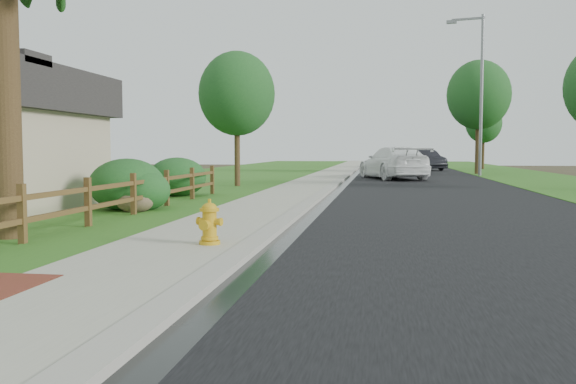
% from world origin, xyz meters
% --- Properties ---
extents(ground, '(120.00, 120.00, 0.00)m').
position_xyz_m(ground, '(0.00, 0.00, 0.00)').
color(ground, '#39321F').
extents(road, '(8.00, 90.00, 0.02)m').
position_xyz_m(road, '(4.60, 35.00, 0.01)').
color(road, black).
rests_on(road, ground).
extents(curb, '(0.40, 90.00, 0.12)m').
position_xyz_m(curb, '(0.40, 35.00, 0.06)').
color(curb, '#9A988C').
rests_on(curb, ground).
extents(wet_gutter, '(0.50, 90.00, 0.00)m').
position_xyz_m(wet_gutter, '(0.75, 35.00, 0.02)').
color(wet_gutter, black).
rests_on(wet_gutter, road).
extents(sidewalk, '(2.20, 90.00, 0.10)m').
position_xyz_m(sidewalk, '(-0.90, 35.00, 0.05)').
color(sidewalk, '#9D9A89').
rests_on(sidewalk, ground).
extents(grass_strip, '(1.60, 90.00, 0.06)m').
position_xyz_m(grass_strip, '(-2.80, 35.00, 0.03)').
color(grass_strip, '#285C1A').
rests_on(grass_strip, ground).
extents(lawn_near, '(9.00, 90.00, 0.04)m').
position_xyz_m(lawn_near, '(-8.00, 35.00, 0.02)').
color(lawn_near, '#285C1A').
rests_on(lawn_near, ground).
extents(verge_far, '(6.00, 90.00, 0.04)m').
position_xyz_m(verge_far, '(11.50, 35.00, 0.02)').
color(verge_far, '#285C1A').
rests_on(verge_far, ground).
extents(ranch_fence, '(0.12, 16.92, 1.10)m').
position_xyz_m(ranch_fence, '(-3.60, 6.40, 0.62)').
color(ranch_fence, '#4B2E19').
rests_on(ranch_fence, ground).
extents(fire_hydrant, '(0.50, 0.41, 0.76)m').
position_xyz_m(fire_hydrant, '(-0.29, 2.95, 0.45)').
color(fire_hydrant, gold).
rests_on(fire_hydrant, sidewalk).
extents(white_suv, '(4.41, 6.73, 1.81)m').
position_xyz_m(white_suv, '(3.22, 28.10, 0.93)').
color(white_suv, white).
rests_on(white_suv, road).
extents(dark_car_mid, '(2.33, 4.73, 1.55)m').
position_xyz_m(dark_car_mid, '(4.65, 36.03, 0.80)').
color(dark_car_mid, black).
rests_on(dark_car_mid, road).
extents(dark_car_far, '(3.30, 5.27, 1.64)m').
position_xyz_m(dark_car_far, '(6.02, 43.56, 0.84)').
color(dark_car_far, black).
rests_on(dark_car_far, road).
extents(streetlight, '(2.31, 0.70, 10.08)m').
position_xyz_m(streetlight, '(8.51, 33.02, 5.71)').
color(streetlight, slate).
rests_on(streetlight, ground).
extents(boulder, '(1.18, 0.97, 0.70)m').
position_xyz_m(boulder, '(-3.90, 8.39, 0.35)').
color(boulder, brown).
rests_on(boulder, ground).
extents(shrub_b, '(2.50, 2.50, 1.45)m').
position_xyz_m(shrub_b, '(-4.37, 8.98, 0.72)').
color(shrub_b, '#163F1B').
rests_on(shrub_b, ground).
extents(shrub_c, '(1.85, 1.85, 1.15)m').
position_xyz_m(shrub_c, '(-3.90, 8.82, 0.57)').
color(shrub_c, '#163F1B').
rests_on(shrub_c, ground).
extents(shrub_d, '(2.42, 2.42, 1.41)m').
position_xyz_m(shrub_d, '(-4.67, 14.00, 0.70)').
color(shrub_d, '#163F1B').
rests_on(shrub_d, ground).
extents(tree_near_left, '(3.43, 3.43, 6.09)m').
position_xyz_m(tree_near_left, '(-3.90, 20.00, 4.18)').
color(tree_near_left, '#392617').
rests_on(tree_near_left, ground).
extents(tree_mid_right, '(4.26, 4.26, 7.72)m').
position_xyz_m(tree_mid_right, '(9.00, 36.09, 5.36)').
color(tree_mid_right, '#392617').
rests_on(tree_mid_right, ground).
extents(tree_far_right, '(3.02, 3.02, 5.57)m').
position_xyz_m(tree_far_right, '(11.02, 46.57, 3.89)').
color(tree_far_right, '#392617').
rests_on(tree_far_right, ground).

